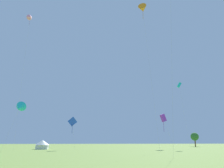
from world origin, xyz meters
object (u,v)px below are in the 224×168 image
at_px(kite_cyan_box, 179,85).
at_px(kite_cyan_delta, 20,107).
at_px(festival_tent_center, 42,144).
at_px(kite_blue_diamond, 72,122).
at_px(kite_pink_delta, 30,17).
at_px(kite_orange_delta, 143,9).
at_px(tree_distant_left, 195,137).
at_px(kite_purple_box, 163,118).

distance_m(kite_cyan_box, kite_cyan_delta, 49.44).
bearing_deg(festival_tent_center, kite_blue_diamond, -35.51).
relative_size(kite_blue_diamond, kite_cyan_box, 0.39).
relative_size(kite_pink_delta, kite_cyan_delta, 4.17).
relative_size(kite_orange_delta, kite_cyan_delta, 3.66).
relative_size(kite_cyan_box, tree_distant_left, 3.70).
distance_m(kite_purple_box, kite_pink_delta, 47.83).
xyz_separation_m(kite_cyan_box, festival_tent_center, (-40.93, -2.48, -18.31)).
xyz_separation_m(kite_cyan_delta, festival_tent_center, (1.10, 20.77, -6.61)).
relative_size(kite_blue_diamond, tree_distant_left, 1.45).
bearing_deg(kite_cyan_delta, kite_purple_box, 27.31).
bearing_deg(kite_purple_box, kite_cyan_delta, -152.69).
height_order(kite_purple_box, kite_cyan_delta, kite_purple_box).
distance_m(kite_orange_delta, kite_blue_diamond, 32.32).
relative_size(kite_purple_box, tree_distant_left, 1.71).
height_order(kite_blue_diamond, kite_cyan_delta, kite_cyan_delta).
bearing_deg(kite_cyan_box, kite_purple_box, -144.93).
xyz_separation_m(kite_purple_box, kite_cyan_delta, (-33.66, -17.38, -0.40)).
xyz_separation_m(kite_pink_delta, tree_distant_left, (61.69, 26.38, -32.96)).
bearing_deg(kite_cyan_delta, kite_blue_diamond, 59.72).
relative_size(kite_pink_delta, tree_distant_left, 6.82).
height_order(kite_orange_delta, kite_blue_diamond, kite_orange_delta).
relative_size(kite_blue_diamond, kite_pink_delta, 0.21).
height_order(kite_pink_delta, kite_cyan_delta, kite_pink_delta).
distance_m(kite_blue_diamond, kite_cyan_delta, 17.66).
bearing_deg(kite_cyan_delta, kite_cyan_box, 28.96).
bearing_deg(kite_cyan_box, kite_blue_diamond, -166.37).
height_order(kite_pink_delta, festival_tent_center, kite_pink_delta).
xyz_separation_m(kite_purple_box, kite_cyan_box, (8.37, 5.88, 11.30)).
distance_m(kite_cyan_box, tree_distant_left, 30.10).
xyz_separation_m(kite_purple_box, festival_tent_center, (-32.56, 3.39, -7.01)).
distance_m(kite_orange_delta, kite_cyan_box, 30.16).
xyz_separation_m(kite_cyan_box, kite_cyan_delta, (-42.03, -23.25, -11.70)).
xyz_separation_m(kite_pink_delta, festival_tent_center, (5.84, 3.02, -35.54)).
relative_size(kite_pink_delta, kite_cyan_box, 1.84).
height_order(kite_blue_diamond, tree_distant_left, kite_blue_diamond).
bearing_deg(kite_blue_diamond, kite_cyan_delta, -120.28).
distance_m(kite_blue_diamond, kite_cyan_box, 36.46).
distance_m(kite_blue_diamond, kite_purple_box, 24.92).
bearing_deg(festival_tent_center, tree_distant_left, 22.69).
bearing_deg(kite_pink_delta, kite_cyan_box, 6.71).
bearing_deg(kite_cyan_box, tree_distant_left, 54.43).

